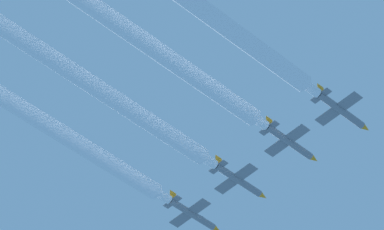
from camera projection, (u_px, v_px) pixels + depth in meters
The scene contains 6 objects.
jet_far_left at pixel (194, 215), 223.49m from camera, with size 8.66×12.61×3.03m.
jet_inner_left at pixel (240, 181), 216.71m from camera, with size 8.66×12.61×3.03m.
jet_center at pixel (291, 143), 210.29m from camera, with size 8.66×12.61×3.03m.
jet_inner_right at pixel (342, 111), 205.16m from camera, with size 8.66×12.61×3.03m.
smoke_trail_inner_left at pixel (37, 49), 195.87m from camera, with size 2.98×76.43×2.98m.
smoke_trail_center at pixel (97, 9), 190.47m from camera, with size 2.98×72.18×2.98m.
Camera 1 is at (104.77, -113.84, 1.36)m, focal length 118.75 mm.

